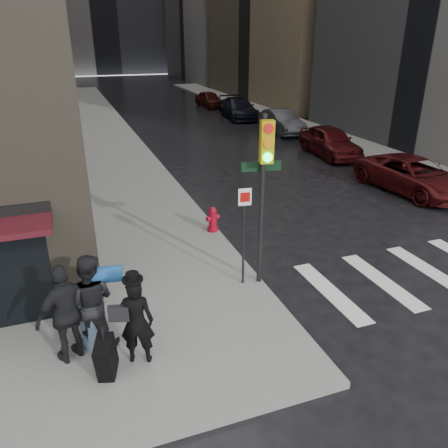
# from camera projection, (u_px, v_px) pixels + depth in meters

# --- Properties ---
(ground) EXTENTS (140.00, 140.00, 0.00)m
(ground) POSITION_uv_depth(u_px,v_px,m) (213.00, 346.00, 9.18)
(ground) COLOR black
(ground) RESTS_ON ground
(sidewalk_left) EXTENTS (4.00, 50.00, 0.15)m
(sidewalk_left) POSITION_uv_depth(u_px,v_px,m) (97.00, 123.00, 32.45)
(sidewalk_left) COLOR slate
(sidewalk_left) RESTS_ON ground
(sidewalk_right) EXTENTS (3.00, 50.00, 0.15)m
(sidewalk_right) POSITION_uv_depth(u_px,v_px,m) (262.00, 113.00, 36.69)
(sidewalk_right) COLOR slate
(sidewalk_right) RESTS_ON ground
(man_overcoat) EXTENTS (1.26, 0.92, 1.99)m
(man_overcoat) POSITION_uv_depth(u_px,v_px,m) (130.00, 327.00, 8.18)
(man_overcoat) COLOR black
(man_overcoat) RESTS_ON ground
(man_jeans) EXTENTS (1.42, 1.14, 2.04)m
(man_jeans) POSITION_uv_depth(u_px,v_px,m) (90.00, 301.00, 8.64)
(man_jeans) COLOR black
(man_jeans) RESTS_ON ground
(man_greycoat) EXTENTS (1.30, 0.99, 2.05)m
(man_greycoat) POSITION_uv_depth(u_px,v_px,m) (66.00, 313.00, 8.26)
(man_greycoat) COLOR black
(man_greycoat) RESTS_ON ground
(traffic_light) EXTENTS (1.06, 0.55, 4.28)m
(traffic_light) POSITION_uv_depth(u_px,v_px,m) (262.00, 180.00, 10.17)
(traffic_light) COLOR black
(traffic_light) RESTS_ON ground
(fire_hydrant) EXTENTS (0.47, 0.36, 0.82)m
(fire_hydrant) POSITION_uv_depth(u_px,v_px,m) (213.00, 220.00, 14.15)
(fire_hydrant) COLOR maroon
(fire_hydrant) RESTS_ON ground
(parked_car_0) EXTENTS (2.81, 5.32, 1.42)m
(parked_car_0) POSITION_uv_depth(u_px,v_px,m) (413.00, 175.00, 18.07)
(parked_car_0) COLOR #400C0E
(parked_car_0) RESTS_ON ground
(parked_car_1) EXTENTS (2.23, 4.81, 1.59)m
(parked_car_1) POSITION_uv_depth(u_px,v_px,m) (330.00, 141.00, 23.53)
(parked_car_1) COLOR #3F0C0E
(parked_car_1) RESTS_ON ground
(parked_car_2) EXTENTS (1.75, 4.63, 1.51)m
(parked_car_2) POSITION_uv_depth(u_px,v_px,m) (282.00, 122.00, 29.14)
(parked_car_2) COLOR #3B3B40
(parked_car_2) RESTS_ON ground
(parked_car_3) EXTENTS (2.70, 5.56, 1.56)m
(parked_car_3) POSITION_uv_depth(u_px,v_px,m) (239.00, 108.00, 34.44)
(parked_car_3) COLOR black
(parked_car_3) RESTS_ON ground
(parked_car_4) EXTENTS (1.96, 4.23, 1.40)m
(parked_car_4) POSITION_uv_depth(u_px,v_px,m) (210.00, 99.00, 39.85)
(parked_car_4) COLOR #390E0B
(parked_car_4) RESTS_ON ground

